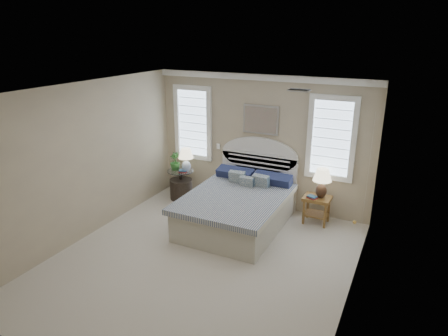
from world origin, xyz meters
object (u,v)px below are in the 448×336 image
nightstand_right (317,204)px  lamp_right (322,180)px  bed (239,205)px  side_table_left (181,181)px  floor_pot (181,189)px  lamp_left (186,157)px

nightstand_right → lamp_right: (0.05, 0.03, 0.49)m
nightstand_right → lamp_right: bearing=31.7°
bed → side_table_left: bearing=160.3°
bed → floor_pot: (-1.62, 0.56, -0.17)m
bed → lamp_left: 1.72m
floor_pot → lamp_left: (0.12, 0.05, 0.73)m
side_table_left → floor_pot: size_ratio=1.31×
bed → lamp_left: bed is taller
bed → nightstand_right: (1.30, 0.69, 0.00)m
lamp_left → lamp_right: (2.86, 0.12, -0.07)m
lamp_left → lamp_right: bearing=2.3°
side_table_left → lamp_left: size_ratio=1.22×
lamp_right → nightstand_right: bearing=-148.3°
bed → nightstand_right: size_ratio=4.29×
nightstand_right → lamp_left: lamp_left is taller
lamp_left → floor_pot: bearing=-155.8°
side_table_left → lamp_left: 0.58m
bed → floor_pot: size_ratio=4.71×
side_table_left → lamp_left: (0.14, 0.02, 0.56)m
floor_pot → lamp_right: (2.98, 0.17, 0.65)m
side_table_left → lamp_right: (3.00, 0.13, 0.49)m
floor_pot → lamp_left: size_ratio=0.93×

